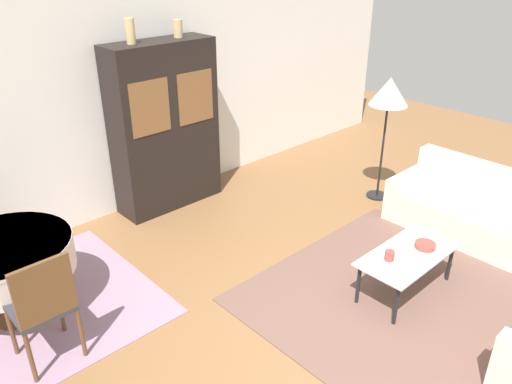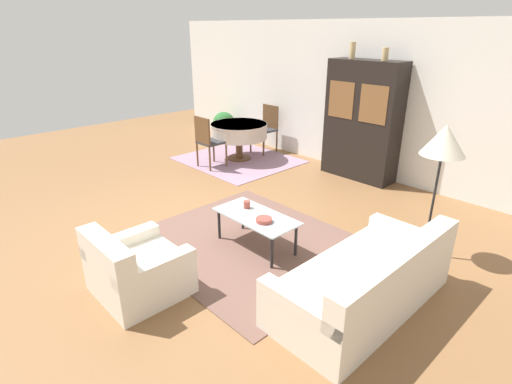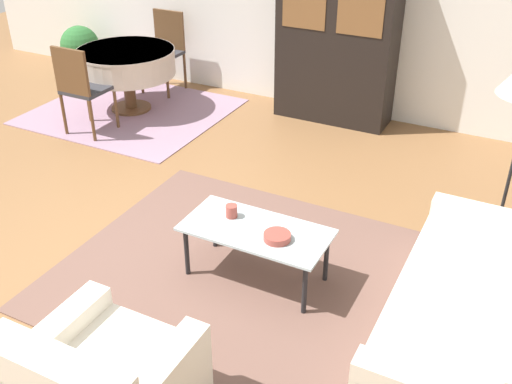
{
  "view_description": "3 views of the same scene",
  "coord_description": "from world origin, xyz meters",
  "px_view_note": "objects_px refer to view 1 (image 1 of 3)",
  "views": [
    {
      "loc": [
        -2.66,
        -1.67,
        3.04
      ],
      "look_at": [
        0.2,
        1.4,
        0.95
      ],
      "focal_mm": 35.0,
      "sensor_mm": 36.0,
      "label": 1
    },
    {
      "loc": [
        4.25,
        -2.78,
        2.57
      ],
      "look_at": [
        1.07,
        0.22,
        0.75
      ],
      "focal_mm": 28.0,
      "sensor_mm": 36.0,
      "label": 2
    },
    {
      "loc": [
        2.7,
        -2.96,
        2.85
      ],
      "look_at": [
        1.07,
        0.22,
        0.75
      ],
      "focal_mm": 42.0,
      "sensor_mm": 36.0,
      "label": 3
    }
  ],
  "objects_px": {
    "dining_chair_near": "(43,304)",
    "floor_lamp": "(389,95)",
    "vase_tall": "(130,31)",
    "bowl": "(425,245)",
    "cup": "(389,256)",
    "coffee_table": "(408,257)",
    "dining_table": "(5,259)",
    "display_cabinet": "(165,127)",
    "couch": "(482,214)",
    "vase_short": "(178,29)"
  },
  "relations": [
    {
      "from": "vase_short",
      "to": "coffee_table",
      "type": "bearing_deg",
      "value": -84.67
    },
    {
      "from": "cup",
      "to": "vase_short",
      "type": "bearing_deg",
      "value": 91.03
    },
    {
      "from": "coffee_table",
      "to": "dining_table",
      "type": "xyz_separation_m",
      "value": [
        -2.86,
        2.23,
        0.2
      ]
    },
    {
      "from": "cup",
      "to": "bowl",
      "type": "distance_m",
      "value": 0.45
    },
    {
      "from": "coffee_table",
      "to": "dining_table",
      "type": "height_order",
      "value": "dining_table"
    },
    {
      "from": "display_cabinet",
      "to": "vase_tall",
      "type": "height_order",
      "value": "vase_tall"
    },
    {
      "from": "floor_lamp",
      "to": "vase_tall",
      "type": "bearing_deg",
      "value": 144.29
    },
    {
      "from": "dining_chair_near",
      "to": "bowl",
      "type": "relative_size",
      "value": 5.16
    },
    {
      "from": "couch",
      "to": "vase_tall",
      "type": "height_order",
      "value": "vase_tall"
    },
    {
      "from": "bowl",
      "to": "dining_chair_near",
      "type": "bearing_deg",
      "value": 154.17
    },
    {
      "from": "display_cabinet",
      "to": "vase_tall",
      "type": "xyz_separation_m",
      "value": [
        -0.33,
        0.0,
        1.17
      ]
    },
    {
      "from": "dining_table",
      "to": "display_cabinet",
      "type": "bearing_deg",
      "value": 21.43
    },
    {
      "from": "dining_chair_near",
      "to": "vase_short",
      "type": "distance_m",
      "value": 3.46
    },
    {
      "from": "coffee_table",
      "to": "dining_chair_near",
      "type": "distance_m",
      "value": 3.21
    },
    {
      "from": "coffee_table",
      "to": "floor_lamp",
      "type": "xyz_separation_m",
      "value": [
        1.53,
        1.37,
        0.99
      ]
    },
    {
      "from": "display_cabinet",
      "to": "floor_lamp",
      "type": "distance_m",
      "value": 2.77
    },
    {
      "from": "dining_chair_near",
      "to": "cup",
      "type": "distance_m",
      "value": 2.96
    },
    {
      "from": "vase_short",
      "to": "vase_tall",
      "type": "bearing_deg",
      "value": 180.0
    },
    {
      "from": "cup",
      "to": "dining_chair_near",
      "type": "bearing_deg",
      "value": 152.57
    },
    {
      "from": "couch",
      "to": "dining_chair_near",
      "type": "xyz_separation_m",
      "value": [
        -4.43,
        1.44,
        0.31
      ]
    },
    {
      "from": "dining_chair_near",
      "to": "vase_short",
      "type": "relative_size",
      "value": 4.96
    },
    {
      "from": "floor_lamp",
      "to": "couch",
      "type": "bearing_deg",
      "value": -88.5
    },
    {
      "from": "coffee_table",
      "to": "floor_lamp",
      "type": "relative_size",
      "value": 0.67
    },
    {
      "from": "dining_chair_near",
      "to": "floor_lamp",
      "type": "bearing_deg",
      "value": -0.8
    },
    {
      "from": "dining_table",
      "to": "bowl",
      "type": "bearing_deg",
      "value": -36.7
    },
    {
      "from": "dining_table",
      "to": "vase_short",
      "type": "distance_m",
      "value": 3.14
    },
    {
      "from": "dining_chair_near",
      "to": "floor_lamp",
      "type": "xyz_separation_m",
      "value": [
        4.4,
        -0.06,
        0.81
      ]
    },
    {
      "from": "floor_lamp",
      "to": "cup",
      "type": "height_order",
      "value": "floor_lamp"
    },
    {
      "from": "couch",
      "to": "vase_short",
      "type": "bearing_deg",
      "value": 30.72
    },
    {
      "from": "dining_table",
      "to": "vase_short",
      "type": "height_order",
      "value": "vase_short"
    },
    {
      "from": "dining_table",
      "to": "cup",
      "type": "height_order",
      "value": "dining_table"
    },
    {
      "from": "cup",
      "to": "floor_lamp",
      "type": "bearing_deg",
      "value": 36.36
    },
    {
      "from": "coffee_table",
      "to": "display_cabinet",
      "type": "bearing_deg",
      "value": 100.56
    },
    {
      "from": "vase_tall",
      "to": "bowl",
      "type": "bearing_deg",
      "value": -70.81
    },
    {
      "from": "vase_tall",
      "to": "vase_short",
      "type": "bearing_deg",
      "value": 0.0
    },
    {
      "from": "bowl",
      "to": "vase_short",
      "type": "xyz_separation_m",
      "value": [
        -0.48,
        3.18,
        1.7
      ]
    },
    {
      "from": "dining_chair_near",
      "to": "cup",
      "type": "height_order",
      "value": "dining_chair_near"
    },
    {
      "from": "dining_chair_near",
      "to": "bowl",
      "type": "bearing_deg",
      "value": -25.83
    },
    {
      "from": "couch",
      "to": "bowl",
      "type": "height_order",
      "value": "couch"
    },
    {
      "from": "display_cabinet",
      "to": "cup",
      "type": "distance_m",
      "value": 3.13
    },
    {
      "from": "couch",
      "to": "display_cabinet",
      "type": "bearing_deg",
      "value": 34.49
    },
    {
      "from": "couch",
      "to": "dining_table",
      "type": "bearing_deg",
      "value": 63.25
    },
    {
      "from": "cup",
      "to": "bowl",
      "type": "relative_size",
      "value": 0.5
    },
    {
      "from": "coffee_table",
      "to": "cup",
      "type": "xyz_separation_m",
      "value": [
        -0.24,
        0.06,
        0.09
      ]
    },
    {
      "from": "display_cabinet",
      "to": "cup",
      "type": "height_order",
      "value": "display_cabinet"
    },
    {
      "from": "cup",
      "to": "coffee_table",
      "type": "bearing_deg",
      "value": -14.97
    },
    {
      "from": "cup",
      "to": "bowl",
      "type": "xyz_separation_m",
      "value": [
        0.43,
        -0.12,
        -0.02
      ]
    },
    {
      "from": "display_cabinet",
      "to": "vase_tall",
      "type": "relative_size",
      "value": 7.59
    },
    {
      "from": "display_cabinet",
      "to": "bowl",
      "type": "relative_size",
      "value": 10.63
    },
    {
      "from": "couch",
      "to": "vase_short",
      "type": "xyz_separation_m",
      "value": [
        -1.86,
        3.13,
        1.89
      ]
    }
  ]
}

